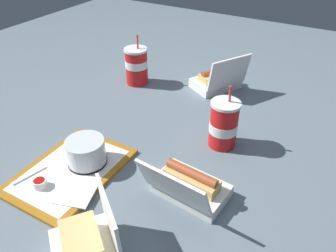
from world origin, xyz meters
TOP-DOWN VIEW (x-y plane):
  - ground_plane at (0.00, 0.00)m, footprint 3.20×3.20m
  - food_tray at (-0.28, 0.22)m, footprint 0.37×0.27m
  - cake_container at (-0.22, 0.19)m, footprint 0.12×0.12m
  - ketchup_cup at (-0.37, 0.24)m, footprint 0.04×0.04m
  - napkin_stack at (-0.34, 0.13)m, footprint 0.13×0.13m
  - plastic_fork at (-0.36, 0.30)m, footprint 0.11×0.04m
  - clamshell_hotdog_center at (0.48, 0.04)m, footprint 0.26×0.25m
  - clamshell_sandwich_front at (-0.48, -0.04)m, footprint 0.22×0.23m
  - clamshell_hotdog_left at (-0.18, -0.15)m, footprint 0.20×0.23m
  - soda_cup_right at (0.10, -0.14)m, footprint 0.10×0.10m
  - soda_cup_back at (0.34, 0.38)m, footprint 0.11×0.11m

SIDE VIEW (x-z plane):
  - ground_plane at x=0.00m, z-range 0.00..0.00m
  - food_tray at x=-0.28m, z-range 0.00..0.01m
  - napkin_stack at x=-0.34m, z-range 0.01..0.02m
  - plastic_fork at x=-0.36m, z-range 0.01..0.02m
  - ketchup_cup at x=-0.37m, z-range 0.01..0.04m
  - clamshell_hotdog_left at x=-0.18m, z-range -0.04..0.12m
  - clamshell_hotdog_center at x=0.48m, z-range -0.05..0.13m
  - clamshell_sandwich_front at x=-0.48m, z-range -0.05..0.13m
  - cake_container at x=-0.22m, z-range 0.01..0.10m
  - soda_cup_right at x=0.10m, z-range -0.03..0.20m
  - soda_cup_back at x=0.34m, z-range -0.03..0.20m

